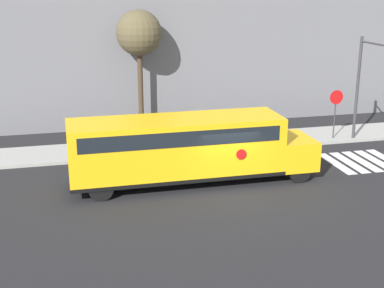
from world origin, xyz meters
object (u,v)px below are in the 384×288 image
(traffic_light, at_px, (368,76))
(tree_near_sidewalk, at_px, (139,34))
(school_bus, at_px, (185,146))
(stop_sign, at_px, (336,107))

(traffic_light, distance_m, tree_near_sidewalk, 12.55)
(school_bus, bearing_deg, traffic_light, 17.12)
(stop_sign, xyz_separation_m, tree_near_sidewalk, (-10.05, 4.29, 3.73))
(stop_sign, relative_size, traffic_light, 0.50)
(traffic_light, relative_size, tree_near_sidewalk, 0.81)
(school_bus, height_order, stop_sign, school_bus)
(school_bus, distance_m, stop_sign, 10.46)
(stop_sign, height_order, tree_near_sidewalk, tree_near_sidewalk)
(traffic_light, xyz_separation_m, tree_near_sidewalk, (-11.14, 5.45, 1.90))
(stop_sign, height_order, traffic_light, traffic_light)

